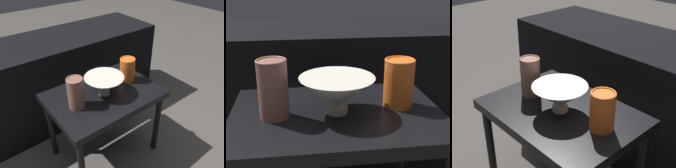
% 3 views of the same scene
% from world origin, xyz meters
% --- Properties ---
extents(ground_plane, '(8.00, 8.00, 0.00)m').
position_xyz_m(ground_plane, '(0.00, 0.00, 0.00)').
color(ground_plane, '#4C4742').
extents(table, '(0.64, 0.45, 0.49)m').
position_xyz_m(table, '(0.00, 0.00, 0.43)').
color(table, black).
rests_on(table, ground_plane).
extents(couch_backdrop, '(1.54, 0.50, 0.65)m').
position_xyz_m(couch_backdrop, '(0.00, 0.58, 0.32)').
color(couch_backdrop, black).
rests_on(couch_backdrop, ground_plane).
extents(bowl, '(0.22, 0.22, 0.11)m').
position_xyz_m(bowl, '(0.00, -0.01, 0.56)').
color(bowl, silver).
rests_on(bowl, table).
extents(vase_textured_left, '(0.09, 0.09, 0.17)m').
position_xyz_m(vase_textured_left, '(-0.18, -0.01, 0.58)').
color(vase_textured_left, brown).
rests_on(vase_textured_left, table).
extents(vase_colorful_right, '(0.09, 0.09, 0.15)m').
position_xyz_m(vase_colorful_right, '(0.20, 0.02, 0.57)').
color(vase_colorful_right, orange).
rests_on(vase_colorful_right, table).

